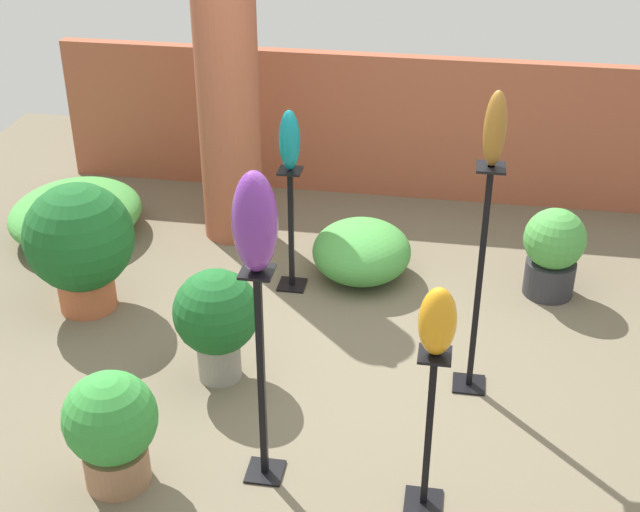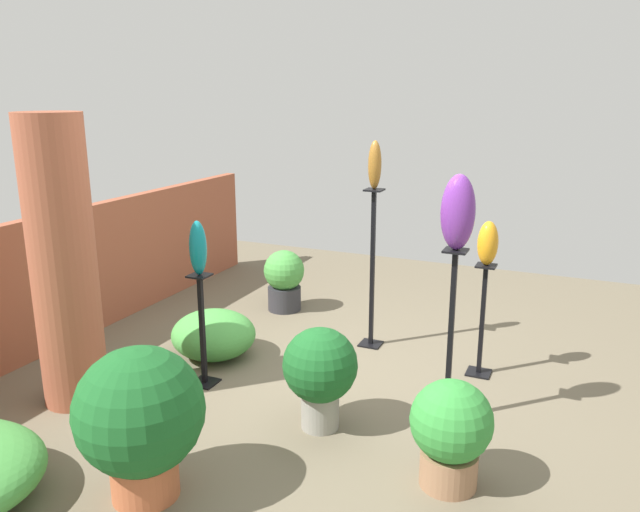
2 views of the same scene
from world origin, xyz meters
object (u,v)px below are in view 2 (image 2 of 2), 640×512
(brick_pillar, at_px, (63,264))
(art_vase_violet, at_px, (458,212))
(potted_plant_back_center, at_px, (140,416))
(pedestal_teal, at_px, (203,335))
(pedestal_violet, at_px, (450,344))
(potted_plant_walkway_edge, at_px, (320,370))
(pedestal_bronze, at_px, (372,275))
(art_vase_amber, at_px, (488,243))
(art_vase_bronze, at_px, (375,165))
(potted_plant_near_pillar, at_px, (284,278))
(art_vase_teal, at_px, (198,248))
(pedestal_amber, at_px, (482,326))
(potted_plant_front_left, at_px, (451,430))

(brick_pillar, relative_size, art_vase_violet, 4.24)
(potted_plant_back_center, bearing_deg, pedestal_teal, 20.43)
(pedestal_teal, height_order, pedestal_violet, pedestal_violet)
(potted_plant_back_center, distance_m, potted_plant_walkway_edge, 1.30)
(pedestal_bronze, xyz_separation_m, art_vase_amber, (-0.21, -1.05, 0.46))
(pedestal_bronze, bearing_deg, art_vase_violet, -138.29)
(pedestal_violet, xyz_separation_m, art_vase_bronze, (1.09, 0.97, 1.11))
(pedestal_bronze, xyz_separation_m, art_vase_bronze, (-0.00, 0.00, 1.01))
(art_vase_bronze, xyz_separation_m, potted_plant_walkway_edge, (-1.56, -0.16, -1.26))
(pedestal_bronze, bearing_deg, potted_plant_near_pillar, 65.58)
(art_vase_amber, height_order, potted_plant_near_pillar, art_vase_amber)
(art_vase_amber, bearing_deg, pedestal_violet, 174.63)
(pedestal_bronze, height_order, potted_plant_near_pillar, pedestal_bronze)
(art_vase_teal, bearing_deg, art_vase_violet, -83.29)
(art_vase_bronze, xyz_separation_m, art_vase_violet, (-1.09, -0.97, -0.15))
(potted_plant_back_center, bearing_deg, potted_plant_near_pillar, 12.61)
(pedestal_violet, relative_size, art_vase_teal, 2.97)
(art_vase_violet, relative_size, potted_plant_back_center, 0.55)
(brick_pillar, distance_m, art_vase_violet, 2.88)
(pedestal_amber, height_order, art_vase_violet, art_vase_violet)
(pedestal_bronze, distance_m, art_vase_violet, 1.69)
(pedestal_amber, height_order, pedestal_violet, pedestal_violet)
(pedestal_bronze, distance_m, art_vase_teal, 1.71)
(potted_plant_back_center, bearing_deg, pedestal_violet, -41.89)
(art_vase_bronze, relative_size, potted_plant_walkway_edge, 0.57)
(pedestal_teal, distance_m, art_vase_teal, 0.73)
(brick_pillar, distance_m, pedestal_bronze, 2.64)
(pedestal_teal, xyz_separation_m, potted_plant_near_pillar, (1.86, 0.21, -0.07))
(pedestal_violet, xyz_separation_m, art_vase_amber, (0.87, -0.08, 0.55))
(pedestal_teal, height_order, potted_plant_near_pillar, pedestal_teal)
(brick_pillar, distance_m, art_vase_bronze, 2.68)
(pedestal_amber, xyz_separation_m, art_vase_violet, (-0.87, 0.08, 1.11))
(art_vase_amber, bearing_deg, potted_plant_front_left, -176.36)
(art_vase_violet, bearing_deg, pedestal_amber, -5.37)
(brick_pillar, distance_m, potted_plant_front_left, 2.99)
(art_vase_violet, bearing_deg, potted_plant_walkway_edge, 120.23)
(pedestal_violet, distance_m, potted_plant_walkway_edge, 0.94)
(art_vase_teal, relative_size, art_vase_amber, 1.19)
(brick_pillar, bearing_deg, potted_plant_near_pillar, -12.45)
(art_vase_bronze, bearing_deg, pedestal_amber, -101.54)
(art_vase_teal, bearing_deg, pedestal_amber, -61.56)
(pedestal_amber, bearing_deg, pedestal_violet, 174.63)
(brick_pillar, bearing_deg, potted_plant_back_center, -120.45)
(art_vase_bronze, bearing_deg, art_vase_teal, 143.21)
(potted_plant_walkway_edge, bearing_deg, art_vase_amber, -33.49)
(potted_plant_near_pillar, bearing_deg, potted_plant_front_left, -135.60)
(pedestal_amber, xyz_separation_m, art_vase_amber, (0.00, 0.00, 0.71))
(art_vase_amber, distance_m, potted_plant_walkway_edge, 1.75)
(art_vase_teal, height_order, potted_plant_back_center, art_vase_teal)
(art_vase_teal, distance_m, potted_plant_near_pillar, 2.03)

